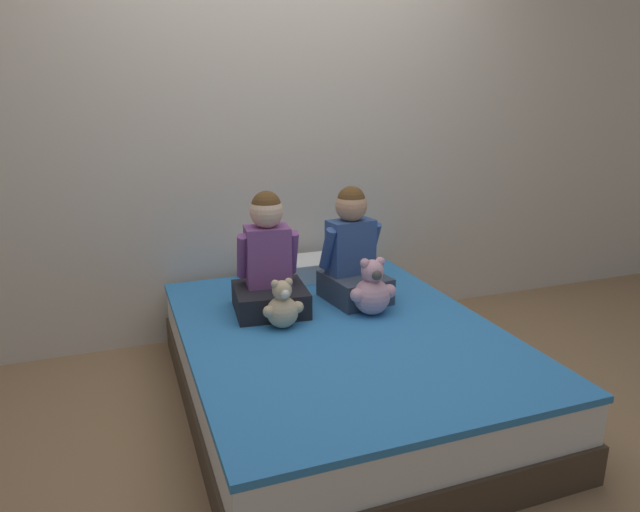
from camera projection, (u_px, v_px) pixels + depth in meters
ground_plane at (339, 400)px, 2.80m from camera, size 14.00×14.00×0.00m
wall_behind_bed at (276, 127)px, 3.36m from camera, size 8.00×0.06×2.50m
bed at (339, 365)px, 2.75m from camera, size 1.44×1.87×0.38m
child_on_left at (269, 265)px, 2.85m from camera, size 0.39×0.38×0.61m
child_on_right at (353, 254)px, 3.00m from camera, size 0.35×0.37×0.60m
teddy_bear_held_by_left_child at (282, 307)px, 2.67m from camera, size 0.20×0.15×0.24m
teddy_bear_held_by_right_child at (372, 291)px, 2.83m from camera, size 0.25×0.18×0.29m
pillow_at_headboard at (291, 270)px, 3.37m from camera, size 0.56×0.28×0.11m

